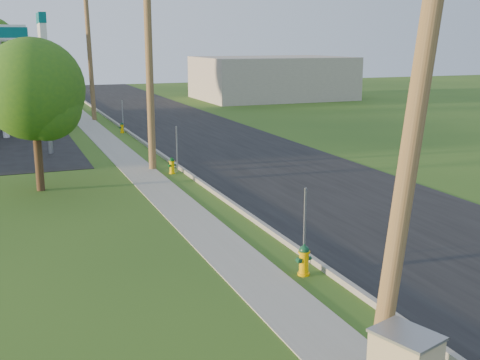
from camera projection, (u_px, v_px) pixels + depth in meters
name	position (u px, v px, depth m)	size (l,w,h in m)	color
ground_plane	(394.00, 340.00, 11.45)	(140.00, 140.00, 0.00)	#294A18
road	(334.00, 195.00, 22.11)	(8.00, 120.00, 0.02)	black
curb	(232.00, 204.00, 20.66)	(0.15, 120.00, 0.15)	gray
sidewalk	(183.00, 211.00, 20.05)	(1.50, 120.00, 0.03)	gray
utility_pole_near	(419.00, 91.00, 9.23)	(1.40, 0.32, 9.48)	brown
utility_pole_mid	(149.00, 55.00, 25.50)	(1.40, 0.32, 9.80)	brown
utility_pole_far	(90.00, 51.00, 41.83)	(1.40, 0.32, 9.50)	brown
sign_post_near	(305.00, 227.00, 15.11)	(0.05, 0.04, 2.00)	gray
sign_post_mid	(177.00, 149.00, 25.80)	(0.05, 0.04, 2.00)	gray
sign_post_far	(123.00, 116.00, 36.84)	(0.05, 0.04, 2.00)	gray
price_pylon	(43.00, 43.00, 28.97)	(0.34, 2.04, 6.85)	gray
distant_building	(272.00, 78.00, 58.19)	(14.00, 10.00, 4.00)	gray
tree_verge	(36.00, 93.00, 21.98)	(3.76, 3.76, 5.70)	#332617
hydrant_near	(304.00, 260.00, 14.53)	(0.41, 0.36, 0.79)	#E0A300
hydrant_mid	(172.00, 166.00, 25.65)	(0.37, 0.33, 0.71)	#E7B600
hydrant_far	(122.00, 128.00, 36.89)	(0.34, 0.30, 0.66)	#FABA04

